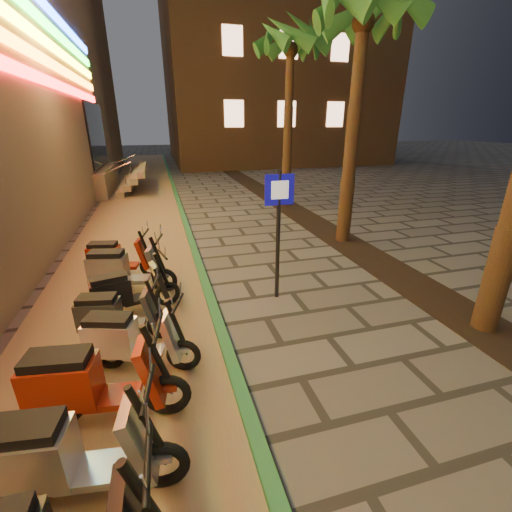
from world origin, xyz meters
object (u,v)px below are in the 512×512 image
object	(u,v)px
scooter_8	(129,340)
scooter_10	(125,292)
scooter_12	(116,258)
scooter_9	(114,315)
scooter_6	(61,456)
scooter_7	(89,383)
pedestrian_sign	(279,218)
scooter_11	(122,270)

from	to	relation	value
scooter_8	scooter_10	xyz separation A→B (m)	(-0.15, 1.61, -0.00)
scooter_10	scooter_12	xyz separation A→B (m)	(-0.33, 1.84, -0.00)
scooter_9	scooter_10	bearing A→B (deg)	92.74
scooter_9	scooter_6	bearing A→B (deg)	-83.07
scooter_7	scooter_10	bearing A→B (deg)	93.08
scooter_6	scooter_10	xyz separation A→B (m)	(0.31, 3.42, -0.06)
scooter_8	scooter_12	distance (m)	3.48
scooter_12	scooter_7	bearing A→B (deg)	-76.85
scooter_7	scooter_12	bearing A→B (deg)	99.70
pedestrian_sign	scooter_6	distance (m)	4.79
scooter_7	scooter_12	world-z (taller)	scooter_7
scooter_9	scooter_10	xyz separation A→B (m)	(0.12, 0.79, 0.02)
scooter_10	scooter_11	world-z (taller)	scooter_11
scooter_6	scooter_11	size ratio (longest dim) A/B	1.02
scooter_6	scooter_11	xyz separation A→B (m)	(0.18, 4.37, -0.01)
scooter_10	scooter_7	bearing A→B (deg)	-109.20
scooter_10	pedestrian_sign	bearing A→B (deg)	-15.31
pedestrian_sign	scooter_6	world-z (taller)	pedestrian_sign
scooter_6	scooter_12	bearing A→B (deg)	97.84
pedestrian_sign	scooter_9	size ratio (longest dim) A/B	1.68
scooter_9	scooter_8	bearing A→B (deg)	-60.49
scooter_6	scooter_8	bearing A→B (deg)	83.24
scooter_7	scooter_12	distance (m)	4.33
scooter_8	scooter_12	xyz separation A→B (m)	(-0.49, 3.45, -0.01)
scooter_10	scooter_12	bearing A→B (deg)	86.24
scooter_6	scooter_7	world-z (taller)	scooter_7
scooter_7	scooter_8	xyz separation A→B (m)	(0.38, 0.88, -0.06)
scooter_12	scooter_10	bearing A→B (deg)	-68.02
scooter_6	scooter_9	bearing A→B (deg)	93.36
scooter_8	scooter_12	size ratio (longest dim) A/B	1.00
pedestrian_sign	scooter_10	distance (m)	3.15
pedestrian_sign	scooter_10	world-z (taller)	pedestrian_sign
scooter_11	scooter_6	bearing A→B (deg)	-79.91
scooter_9	scooter_12	xyz separation A→B (m)	(-0.22, 2.64, 0.02)
pedestrian_sign	scooter_11	bearing A→B (deg)	160.75
scooter_7	scooter_12	size ratio (longest dim) A/B	1.15
scooter_7	scooter_11	bearing A→B (deg)	96.61
pedestrian_sign	scooter_12	distance (m)	3.95
scooter_8	scooter_9	world-z (taller)	scooter_8
pedestrian_sign	scooter_11	size ratio (longest dim) A/B	1.46
scooter_6	scooter_8	size ratio (longest dim) A/B	1.13
scooter_8	scooter_10	world-z (taller)	scooter_8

